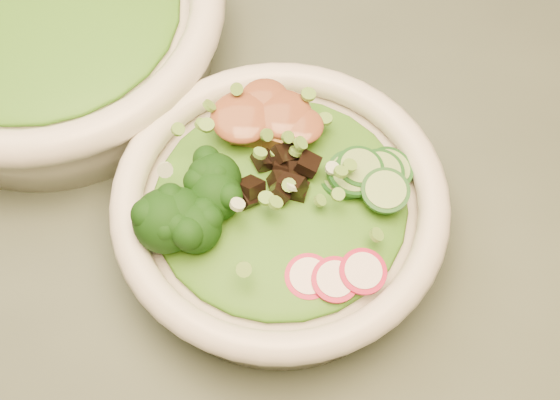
{
  "coord_description": "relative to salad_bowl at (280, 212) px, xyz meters",
  "views": [
    {
      "loc": [
        0.08,
        -0.14,
        1.26
      ],
      "look_at": [
        0.06,
        0.12,
        0.8
      ],
      "focal_mm": 50.0,
      "sensor_mm": 36.0,
      "label": 1
    }
  ],
  "objects": [
    {
      "name": "mushroom_heap",
      "position": [
        -0.0,
        0.01,
        0.03
      ],
      "size": [
        0.07,
        0.07,
        0.03
      ],
      "primitive_type": null,
      "rotation": [
        0.0,
        0.0,
        0.15
      ],
      "color": "black",
      "rests_on": "salad_bowl"
    },
    {
      "name": "scallion_garnish",
      "position": [
        -0.0,
        0.0,
        0.04
      ],
      "size": [
        0.16,
        0.16,
        0.02
      ],
      "primitive_type": null,
      "color": "#619936",
      "rests_on": "salad_bowl"
    },
    {
      "name": "peanut_sauce",
      "position": [
        -0.02,
        0.05,
        0.04
      ],
      "size": [
        0.06,
        0.05,
        0.01
      ],
      "primitive_type": "ellipsoid",
      "color": "brown",
      "rests_on": "tofu_cubes"
    },
    {
      "name": "radish_slices",
      "position": [
        0.02,
        -0.05,
        0.02
      ],
      "size": [
        0.1,
        0.05,
        0.02
      ],
      "primitive_type": null,
      "rotation": [
        0.0,
        0.0,
        0.15
      ],
      "color": "#A70C32",
      "rests_on": "salad_bowl"
    },
    {
      "name": "side_lettuce",
      "position": [
        -0.2,
        0.14,
        0.03
      ],
      "size": [
        0.19,
        0.19,
        0.02
      ],
      "primitive_type": "ellipsoid",
      "color": "#2B6A16",
      "rests_on": "side_bowl"
    },
    {
      "name": "salad_bowl",
      "position": [
        0.0,
        0.0,
        0.0
      ],
      "size": [
        0.23,
        0.23,
        0.06
      ],
      "rotation": [
        0.0,
        0.0,
        0.15
      ],
      "color": "white",
      "rests_on": "dining_table"
    },
    {
      "name": "tofu_cubes",
      "position": [
        -0.02,
        0.05,
        0.03
      ],
      "size": [
        0.08,
        0.06,
        0.03
      ],
      "primitive_type": null,
      "rotation": [
        0.0,
        0.0,
        0.15
      ],
      "color": "olive",
      "rests_on": "salad_bowl"
    },
    {
      "name": "side_bowl",
      "position": [
        -0.2,
        0.14,
        0.01
      ],
      "size": [
        0.29,
        0.29,
        0.08
      ],
      "rotation": [
        0.0,
        0.0,
        -0.36
      ],
      "color": "white",
      "rests_on": "dining_table"
    },
    {
      "name": "cucumber_slices",
      "position": [
        0.05,
        0.02,
        0.03
      ],
      "size": [
        0.07,
        0.07,
        0.03
      ],
      "primitive_type": null,
      "rotation": [
        0.0,
        0.0,
        0.15
      ],
      "color": "#93BD69",
      "rests_on": "salad_bowl"
    },
    {
      "name": "lettuce_bed",
      "position": [
        -0.0,
        0.0,
        0.02
      ],
      "size": [
        0.17,
        0.17,
        0.02
      ],
      "primitive_type": "ellipsoid",
      "color": "#2B6A16",
      "rests_on": "salad_bowl"
    },
    {
      "name": "broccoli_florets",
      "position": [
        -0.05,
        -0.02,
        0.03
      ],
      "size": [
        0.08,
        0.07,
        0.04
      ],
      "primitive_type": null,
      "rotation": [
        0.0,
        0.0,
        0.15
      ],
      "color": "black",
      "rests_on": "salad_bowl"
    }
  ]
}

